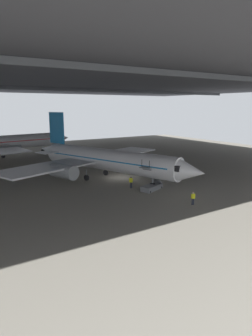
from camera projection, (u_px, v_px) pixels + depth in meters
The scene contains 7 objects.
ground_plane at pixel (121, 178), 47.95m from camera, with size 110.00×110.00×0.00m, color gray.
hangar_structure at pixel (83, 80), 55.92m from camera, with size 121.00×99.00×17.07m.
airplane_main at pixel (105, 159), 46.11m from camera, with size 31.60×31.78×10.45m.
boarding_stairs at pixel (152, 185), 40.77m from camera, with size 4.23×2.69×4.45m.
crew_worker_near_nose at pixel (193, 198), 34.48m from camera, with size 0.53×0.30×1.58m.
crew_worker_by_stairs at pixel (131, 182), 41.59m from camera, with size 0.40×0.44×1.69m.
airplane_distant at pixel (7, 142), 68.28m from camera, with size 32.10×31.27×10.25m.
Camera 1 is at (-24.04, -39.92, 11.42)m, focal length 31.29 mm.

